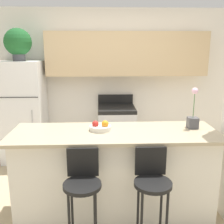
{
  "coord_description": "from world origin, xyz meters",
  "views": [
    {
      "loc": [
        -0.14,
        -2.7,
        1.87
      ],
      "look_at": [
        0.0,
        0.69,
        1.05
      ],
      "focal_mm": 42.0,
      "sensor_mm": 36.0,
      "label": 1
    }
  ],
  "objects_px": {
    "bar_stool_right": "(152,185)",
    "stove_range": "(116,132)",
    "refrigerator": "(24,112)",
    "bar_stool_left": "(83,186)",
    "orchid_vase": "(193,117)",
    "fruit_bowl": "(100,127)",
    "potted_plant_on_fridge": "(18,43)"
  },
  "relations": [
    {
      "from": "stove_range",
      "to": "bar_stool_left",
      "type": "height_order",
      "value": "stove_range"
    },
    {
      "from": "potted_plant_on_fridge",
      "to": "stove_range",
      "type": "bearing_deg",
      "value": -0.15
    },
    {
      "from": "bar_stool_right",
      "to": "potted_plant_on_fridge",
      "type": "relative_size",
      "value": 1.91
    },
    {
      "from": "bar_stool_left",
      "to": "orchid_vase",
      "type": "xyz_separation_m",
      "value": [
        1.2,
        0.62,
        0.48
      ]
    },
    {
      "from": "refrigerator",
      "to": "orchid_vase",
      "type": "bearing_deg",
      "value": -33.52
    },
    {
      "from": "fruit_bowl",
      "to": "refrigerator",
      "type": "bearing_deg",
      "value": 129.31
    },
    {
      "from": "refrigerator",
      "to": "orchid_vase",
      "type": "distance_m",
      "value": 2.81
    },
    {
      "from": "bar_stool_left",
      "to": "orchid_vase",
      "type": "height_order",
      "value": "orchid_vase"
    },
    {
      "from": "potted_plant_on_fridge",
      "to": "orchid_vase",
      "type": "relative_size",
      "value": 1.11
    },
    {
      "from": "refrigerator",
      "to": "potted_plant_on_fridge",
      "type": "height_order",
      "value": "potted_plant_on_fridge"
    },
    {
      "from": "bar_stool_left",
      "to": "refrigerator",
      "type": "bearing_deg",
      "value": 117.62
    },
    {
      "from": "bar_stool_left",
      "to": "fruit_bowl",
      "type": "height_order",
      "value": "fruit_bowl"
    },
    {
      "from": "stove_range",
      "to": "bar_stool_right",
      "type": "distance_m",
      "value": 2.18
    },
    {
      "from": "stove_range",
      "to": "orchid_vase",
      "type": "relative_size",
      "value": 2.33
    },
    {
      "from": "potted_plant_on_fridge",
      "to": "fruit_bowl",
      "type": "xyz_separation_m",
      "value": [
        1.3,
        -1.59,
        -0.92
      ]
    },
    {
      "from": "potted_plant_on_fridge",
      "to": "orchid_vase",
      "type": "height_order",
      "value": "potted_plant_on_fridge"
    },
    {
      "from": "refrigerator",
      "to": "orchid_vase",
      "type": "xyz_separation_m",
      "value": [
        2.33,
        -1.55,
        0.29
      ]
    },
    {
      "from": "orchid_vase",
      "to": "bar_stool_left",
      "type": "bearing_deg",
      "value": -152.89
    },
    {
      "from": "refrigerator",
      "to": "stove_range",
      "type": "xyz_separation_m",
      "value": [
        1.57,
        -0.0,
        -0.38
      ]
    },
    {
      "from": "bar_stool_right",
      "to": "fruit_bowl",
      "type": "bearing_deg",
      "value": 129.4
    },
    {
      "from": "stove_range",
      "to": "bar_stool_left",
      "type": "relative_size",
      "value": 1.09
    },
    {
      "from": "potted_plant_on_fridge",
      "to": "fruit_bowl",
      "type": "height_order",
      "value": "potted_plant_on_fridge"
    },
    {
      "from": "fruit_bowl",
      "to": "orchid_vase",
      "type": "bearing_deg",
      "value": 2.16
    },
    {
      "from": "refrigerator",
      "to": "potted_plant_on_fridge",
      "type": "bearing_deg",
      "value": 119.26
    },
    {
      "from": "refrigerator",
      "to": "bar_stool_left",
      "type": "distance_m",
      "value": 2.45
    },
    {
      "from": "stove_range",
      "to": "bar_stool_right",
      "type": "xyz_separation_m",
      "value": [
        0.21,
        -2.16,
        0.19
      ]
    },
    {
      "from": "fruit_bowl",
      "to": "bar_stool_left",
      "type": "bearing_deg",
      "value": -106.12
    },
    {
      "from": "bar_stool_left",
      "to": "potted_plant_on_fridge",
      "type": "distance_m",
      "value": 2.77
    },
    {
      "from": "bar_stool_right",
      "to": "stove_range",
      "type": "bearing_deg",
      "value": 95.43
    },
    {
      "from": "refrigerator",
      "to": "stove_range",
      "type": "height_order",
      "value": "refrigerator"
    },
    {
      "from": "bar_stool_right",
      "to": "orchid_vase",
      "type": "bearing_deg",
      "value": 47.59
    },
    {
      "from": "potted_plant_on_fridge",
      "to": "orchid_vase",
      "type": "xyz_separation_m",
      "value": [
        2.33,
        -1.55,
        -0.83
      ]
    }
  ]
}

